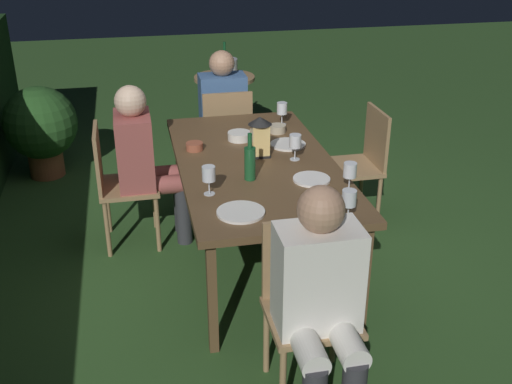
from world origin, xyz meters
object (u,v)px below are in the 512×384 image
at_px(green_bottle_on_table, 250,162).
at_px(side_table, 225,99).
at_px(wine_glass_d, 209,175).
at_px(bowl_salad, 195,146).
at_px(person_in_blue, 222,109).
at_px(wine_glass_e, 350,171).
at_px(plate_a, 241,212).
at_px(chair_side_left_b, 360,160).
at_px(plate_c, 322,205).
at_px(bowl_bread, 277,128).
at_px(chair_side_right_b, 118,181).
at_px(wine_glass_a, 295,142).
at_px(potted_plant_by_hedge, 41,126).
at_px(bowl_olives, 239,136).
at_px(plate_d, 288,144).
at_px(chair_head_far, 226,134).
at_px(wine_glass_b, 282,109).
at_px(plate_b, 312,179).
at_px(wine_glass_c, 349,200).
at_px(lantern_centerpiece, 260,134).
at_px(person_in_rust, 145,158).
at_px(ice_bucket, 224,67).
at_px(dining_table, 256,168).
at_px(person_in_cream, 321,297).

height_order(green_bottle_on_table, side_table, green_bottle_on_table).
height_order(wine_glass_d, bowl_salad, wine_glass_d).
height_order(person_in_blue, wine_glass_e, person_in_blue).
bearing_deg(plate_a, chair_side_left_b, -44.72).
height_order(plate_c, bowl_bread, bowl_bread).
distance_m(chair_side_right_b, person_in_blue, 1.32).
distance_m(wine_glass_a, potted_plant_by_hedge, 2.58).
xyz_separation_m(green_bottle_on_table, wine_glass_d, (-0.15, 0.27, 0.01)).
height_order(chair_side_left_b, side_table, chair_side_left_b).
bearing_deg(chair_side_right_b, wine_glass_d, -148.42).
height_order(wine_glass_d, bowl_olives, wine_glass_d).
distance_m(wine_glass_d, plate_a, 0.32).
xyz_separation_m(plate_d, bowl_olives, (0.18, 0.30, 0.02)).
height_order(chair_head_far, wine_glass_b, wine_glass_b).
height_order(wine_glass_a, plate_b, wine_glass_a).
relative_size(chair_side_left_b, wine_glass_c, 5.15).
height_order(lantern_centerpiece, bowl_bread, lantern_centerpiece).
distance_m(chair_side_right_b, plate_a, 1.33).
height_order(person_in_blue, plate_b, person_in_blue).
relative_size(chair_head_far, wine_glass_e, 5.15).
height_order(person_in_rust, person_in_blue, same).
relative_size(green_bottle_on_table, wine_glass_c, 1.72).
bearing_deg(wine_glass_a, ice_bucket, 1.93).
height_order(wine_glass_b, plate_a, wine_glass_b).
bearing_deg(chair_side_right_b, dining_table, -115.88).
bearing_deg(plate_c, person_in_cream, 162.71).
distance_m(plate_c, side_table, 3.02).
bearing_deg(wine_glass_c, dining_table, 18.83).
height_order(wine_glass_a, wine_glass_d, same).
xyz_separation_m(wine_glass_c, plate_b, (0.52, 0.04, -0.11)).
relative_size(wine_glass_a, wine_glass_b, 1.00).
bearing_deg(side_table, plate_a, 172.36).
height_order(wine_glass_c, wine_glass_d, same).
height_order(chair_side_left_b, wine_glass_e, wine_glass_e).
bearing_deg(dining_table, side_table, -4.26).
height_order(person_in_blue, wine_glass_a, person_in_blue).
bearing_deg(lantern_centerpiece, ice_bucket, -3.29).
relative_size(person_in_cream, wine_glass_d, 6.80).
bearing_deg(wine_glass_c, wine_glass_b, -1.27).
distance_m(green_bottle_on_table, wine_glass_b, 1.02).
distance_m(person_in_rust, plate_c, 1.45).
distance_m(wine_glass_c, plate_c, 0.23).
height_order(dining_table, lantern_centerpiece, lantern_centerpiece).
bearing_deg(potted_plant_by_hedge, bowl_salad, -142.35).
bearing_deg(bowl_salad, chair_side_right_b, 73.84).
bearing_deg(plate_a, person_in_cream, -161.79).
relative_size(dining_table, plate_b, 8.58).
bearing_deg(wine_glass_c, chair_side_right_b, 42.09).
height_order(wine_glass_d, plate_c, wine_glass_d).
relative_size(wine_glass_d, bowl_olives, 1.04).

